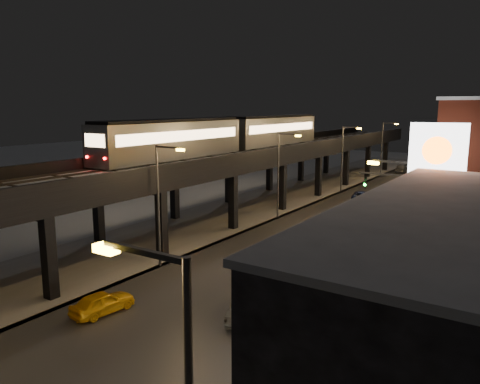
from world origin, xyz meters
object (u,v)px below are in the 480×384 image
Objects in this scene: subway_train at (231,134)px; car_far_white at (401,169)px; car_onc_red at (454,198)px; car_mid_silver at (362,196)px; car_near_white at (297,244)px; car_taxi at (103,303)px; sign_citgo at (435,183)px; car_onc_silver at (250,305)px; car_onc_white at (415,190)px.

subway_train reaches higher than car_far_white.
car_mid_silver is at bearing -153.61° from car_onc_red.
car_near_white is 1.18× the size of car_onc_red.
car_taxi is at bearing 75.37° from car_mid_silver.
car_near_white reaches higher than car_mid_silver.
car_mid_silver is at bearing 42.04° from subway_train.
car_far_white is 0.41× the size of sign_citgo.
car_far_white is (-5.02, 51.34, 0.03)m from car_near_white.
car_near_white is 0.99× the size of car_far_white.
sign_citgo reaches higher than car_onc_red.
subway_train is 8.67× the size of car_onc_silver.
car_onc_white is (4.67, 7.77, 0.02)m from car_mid_silver.
sign_citgo reaches higher than subway_train.
car_mid_silver is (1.65, 39.45, -0.01)m from car_taxi.
car_far_white reaches higher than car_mid_silver.
car_taxi is 67.54m from car_far_white.
car_far_white is 63.81m from car_onc_silver.
car_near_white is 23.40m from car_mid_silver.
car_mid_silver is 38.66m from sign_citgo.
car_onc_red is 40.72m from sign_citgo.
sign_citgo reaches higher than car_far_white.
car_near_white is 12.34m from car_onc_silver.
car_onc_red is at bearing 35.63° from subway_train.
car_far_white reaches higher than car_onc_white.
car_onc_silver is 40.26m from car_onc_red.
car_onc_silver is (7.26, 4.23, 0.11)m from car_taxi.
subway_train reaches higher than car_near_white.
sign_citgo is (4.94, -39.66, 7.82)m from car_onc_red.
car_onc_silver is at bearing -90.00° from car_onc_white.
car_taxi is 0.99× the size of car_onc_red.
car_onc_white is at bearing -90.54° from car_taxi.
sign_citgo reaches higher than car_mid_silver.
car_mid_silver is 9.07m from car_onc_white.
car_mid_silver is 1.01× the size of car_onc_white.
car_far_white is at bearing -77.65° from car_near_white.
car_near_white is at bearing 136.53° from sign_citgo.
sign_citgo is at bearing -77.88° from car_onc_white.
car_onc_red reaches higher than car_mid_silver.
subway_train is at bearing -62.60° from car_taxi.
car_near_white is at bearing 88.13° from car_far_white.
subway_train is 31.06m from car_onc_silver.
sign_citgo is (27.00, -23.85, -0.07)m from subway_train.
car_onc_white is at bearing 101.81° from car_far_white.
sign_citgo is at bearing 100.79° from car_mid_silver.
car_onc_red is (12.30, -23.26, -0.12)m from car_far_white.
subway_train is 31.36m from car_taxi.
car_onc_red is (4.25, 40.03, -0.11)m from car_onc_silver.
car_onc_white reaches higher than car_taxi.
car_far_white is at bearing -97.30° from car_mid_silver.
subway_train reaches higher than car_onc_red.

